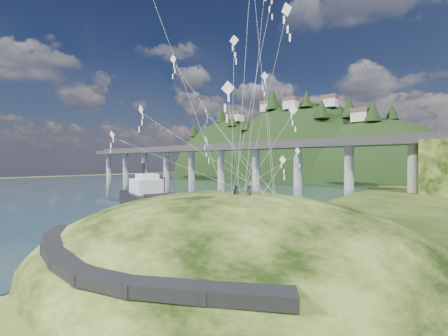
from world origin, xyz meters
The scene contains 10 objects.
ground centered at (0.00, 0.00, 0.00)m, with size 320.00×320.00×0.00m, color black.
water centered at (-72.00, 30.00, 0.01)m, with size 240.00×240.00×0.00m, color #31505B.
grass_hill centered at (8.00, 2.00, -1.50)m, with size 36.00×32.00×13.00m.
footpath centered at (7.46, -9.74, 2.08)m, with size 22.29×5.84×0.83m.
bridge centered at (-26.46, 70.07, 9.70)m, with size 160.00×11.00×15.00m.
far_ridge centered at (-43.58, 122.17, -7.44)m, with size 153.00×70.00×94.50m.
work_barge centered at (-14.71, 11.38, 1.88)m, with size 22.04×13.37×7.49m.
wooden_dock centered at (-7.39, 7.75, 0.39)m, with size 12.46×2.33×0.89m.
kite_flyers centered at (9.32, 1.46, 5.73)m, with size 1.67×1.18×1.57m.
kite_swarm centered at (7.27, 1.33, 16.56)m, with size 19.10×16.15×20.82m.
Camera 1 is at (23.26, -18.62, 7.55)m, focal length 24.00 mm.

